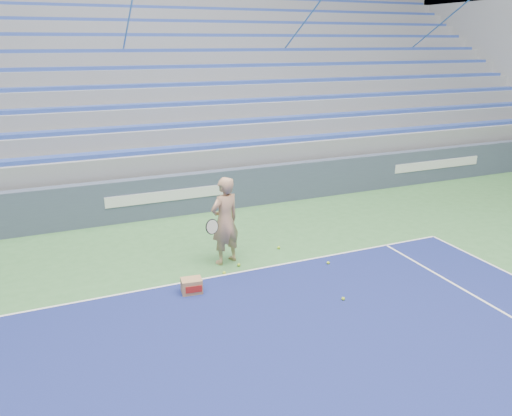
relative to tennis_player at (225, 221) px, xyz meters
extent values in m
cube|color=white|center=(-0.43, -0.59, -0.92)|extent=(10.97, 0.05, 0.00)
cube|color=#404B61|center=(-0.43, 3.41, -0.38)|extent=(30.00, 0.30, 1.10)
cube|color=white|center=(-0.43, 3.25, -0.33)|extent=(3.20, 0.02, 0.28)
cube|color=white|center=(8.57, 3.25, -0.33)|extent=(3.40, 0.02, 0.28)
cube|color=gray|center=(-0.43, 7.96, -0.38)|extent=(30.00, 8.50, 1.10)
cube|color=gray|center=(-0.43, 7.96, 0.42)|extent=(30.00, 8.50, 0.50)
cube|color=#2E49A9|center=(-0.43, 4.09, 0.72)|extent=(29.60, 0.42, 0.11)
cube|color=gray|center=(-0.43, 8.39, 0.92)|extent=(30.00, 7.65, 0.50)
cube|color=#2E49A9|center=(-0.43, 4.94, 1.22)|extent=(29.60, 0.42, 0.11)
cube|color=gray|center=(-0.43, 8.81, 1.42)|extent=(30.00, 6.80, 0.50)
cube|color=#2E49A9|center=(-0.43, 5.79, 1.72)|extent=(29.60, 0.42, 0.11)
cube|color=gray|center=(-0.43, 9.24, 1.92)|extent=(30.00, 5.95, 0.50)
cube|color=#2E49A9|center=(-0.43, 6.64, 2.22)|extent=(29.60, 0.42, 0.11)
cube|color=gray|center=(-0.43, 9.66, 2.42)|extent=(30.00, 5.10, 0.50)
cube|color=#2E49A9|center=(-0.43, 7.49, 2.72)|extent=(29.60, 0.42, 0.11)
cube|color=gray|center=(-0.43, 10.09, 2.92)|extent=(30.00, 4.25, 0.50)
cube|color=#2E49A9|center=(-0.43, 8.34, 3.22)|extent=(29.60, 0.42, 0.11)
cube|color=gray|center=(-0.43, 10.51, 3.42)|extent=(30.00, 3.40, 0.50)
cube|color=#2E49A9|center=(-0.43, 9.19, 3.72)|extent=(29.60, 0.42, 0.11)
cube|color=gray|center=(-0.43, 10.94, 3.92)|extent=(30.00, 2.55, 0.50)
cube|color=#2E49A9|center=(-0.43, 10.04, 4.22)|extent=(29.60, 0.42, 0.11)
cube|color=gray|center=(-0.43, 11.36, 4.42)|extent=(30.00, 1.70, 0.50)
cube|color=#2E49A9|center=(-0.43, 10.89, 4.72)|extent=(29.60, 0.42, 0.11)
cube|color=gray|center=(-0.43, 11.79, 4.92)|extent=(30.00, 0.85, 0.50)
cube|color=gray|center=(14.72, 7.96, 2.12)|extent=(0.30, 8.80, 6.10)
cube|color=gray|center=(-0.43, 12.51, 2.72)|extent=(31.00, 0.40, 7.30)
cylinder|color=#316CAD|center=(-0.43, 7.96, 3.67)|extent=(0.05, 8.53, 5.04)
cylinder|color=#316CAD|center=(5.57, 7.96, 3.67)|extent=(0.05, 8.53, 5.04)
cylinder|color=#316CAD|center=(11.57, 7.96, 3.67)|extent=(0.05, 8.53, 5.04)
imported|color=tan|center=(0.00, 0.00, 0.00)|extent=(0.78, 0.64, 1.86)
cylinder|color=black|center=(-0.35, -0.25, 0.02)|extent=(0.12, 0.27, 0.08)
cylinder|color=beige|center=(-0.45, -0.53, 0.12)|extent=(0.29, 0.16, 0.28)
torus|color=black|center=(-0.45, -0.53, 0.12)|extent=(0.31, 0.18, 0.30)
cube|color=#A97D51|center=(-1.04, -1.03, -0.79)|extent=(0.41, 0.32, 0.28)
cube|color=#B21E19|center=(-1.04, -1.18, -0.79)|extent=(0.30, 0.05, 0.13)
sphere|color=#ACD12A|center=(-0.22, -0.54, -0.90)|extent=(0.07, 0.07, 0.07)
sphere|color=#ACD12A|center=(0.18, -0.30, -0.90)|extent=(0.07, 0.07, 0.07)
sphere|color=#ACD12A|center=(1.34, 0.20, -0.90)|extent=(0.07, 0.07, 0.07)
sphere|color=#ACD12A|center=(1.39, -2.38, -0.90)|extent=(0.07, 0.07, 0.07)
sphere|color=#ACD12A|center=(1.94, -0.94, -0.90)|extent=(0.07, 0.07, 0.07)
camera|label=1|loc=(-3.18, -9.12, 3.50)|focal=35.00mm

